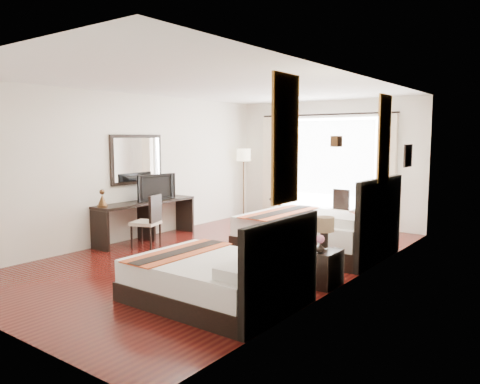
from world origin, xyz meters
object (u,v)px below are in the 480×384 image
Objects in this scene: window_chair at (337,218)px; side_table at (280,210)px; television at (154,187)px; fruit_bowl at (278,197)px; vase at (320,247)px; floor_lamp at (244,159)px; nightstand at (322,268)px; table_lamp at (324,227)px; bed_near at (218,278)px; bed_far at (318,232)px; console_desk at (146,220)px; desk_chair at (147,231)px.

side_table is at bearing -89.90° from window_chair.
fruit_bowl is at bearing -14.23° from television.
television is 3.13m from fruit_bowl.
television is (-4.04, 0.87, 0.45)m from vase.
floor_lamp is at bearing 175.88° from fruit_bowl.
table_lamp is (-0.03, 0.09, 0.54)m from nightstand.
bed_near reaches higher than vase.
bed_far is 1.39× the size of floor_lamp.
console_desk is (-3.31, 1.84, 0.09)m from bed_near.
nightstand is at bearing -7.46° from console_desk.
floor_lamp is at bearing 5.71° from television.
floor_lamp is 3.02× the size of side_table.
console_desk is at bearing 172.54° from nightstand.
bed_near is at bearing -122.65° from vase.
nightstand is at bearing 24.89° from window_chair.
television reaches higher than nightstand.
desk_chair is (0.46, -0.61, -0.72)m from television.
television is 1.02× the size of window_chair.
television is 1.05m from desk_chair.
console_desk is 3.37m from floor_lamp.
desk_chair reaches higher than console_desk.
floor_lamp reaches higher than window_chair.
window_chair is at bearing -2.53° from fruit_bowl.
nightstand is 0.58× the size of window_chair.
window_chair is at bearing -2.72° from side_table.
table_lamp is 4.04m from console_desk.
console_desk is 3.91× the size of side_table.
window_chair is at bearing 112.07° from nightstand.
vase is 4.83m from side_table.
window_chair is at bearing -3.18° from floor_lamp.
desk_chair is at bearing -82.30° from floor_lamp.
side_table is 2.93× the size of fruit_bowl.
fruit_bowl is (-2.26, 4.96, 0.30)m from bed_near.
bed_far is at bearing 119.88° from table_lamp.
vase is at bearing 24.58° from window_chair.
bed_near is at bearing -86.26° from bed_far.
floor_lamp is 8.86× the size of fruit_bowl.
table_lamp is 5.45m from floor_lamp.
window_chair is (-0.74, 4.90, -0.02)m from bed_near.
window_chair reaches higher than side_table.
floor_lamp reaches higher than fruit_bowl.
bed_near is at bearing 11.40° from window_chair.
floor_lamp is (-3.13, 2.11, 1.09)m from bed_far.
bed_near is 10.29× the size of fruit_bowl.
bed_far is 2.73× the size of window_chair.
side_table is 0.31m from fruit_bowl.
fruit_bowl is at bearing -175.25° from side_table.
floor_lamp reaches higher than console_desk.
television is at bearing 84.23° from console_desk.
desk_chair is at bearing 153.23° from bed_near.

